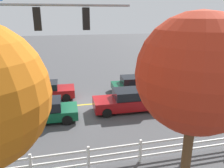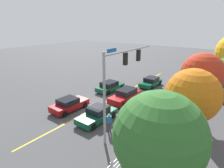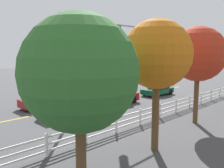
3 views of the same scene
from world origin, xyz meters
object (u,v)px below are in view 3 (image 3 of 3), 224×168
Objects in this scene: car_0 at (69,108)px; tree_2 at (80,73)px; car_3 at (116,97)px; tree_3 at (157,55)px; car_2 at (104,91)px; pedestrian at (76,111)px; tree_1 at (198,54)px; car_1 at (158,89)px; car_4 at (44,100)px.

car_0 is 0.68× the size of tree_2.
tree_3 is at bearing 55.78° from car_3.
car_2 is 17.91m from tree_2.
pedestrian is 0.25× the size of tree_1.
car_1 is at bearing -154.34° from tree_2.
tree_3 is at bearing 34.59° from car_1.
pedestrian is at bearing 11.44° from car_1.
car_0 is 2.54× the size of pedestrian.
pedestrian is (6.52, 2.44, 0.19)m from car_3.
car_0 is at bearing -148.10° from car_2.
pedestrian reaches higher than car_0.
tree_3 reaches higher than car_1.
car_4 is at bearing -66.02° from tree_1.
car_0 is at bearing -88.11° from car_4.
tree_1 is (-6.07, 5.68, 3.85)m from pedestrian.
car_3 is 1.15× the size of car_4.
car_4 is at bearing -88.37° from car_0.
pedestrian is 9.16m from tree_1.
car_4 reaches higher than car_2.
tree_3 reaches higher than pedestrian.
car_4 is at bearing -175.91° from car_2.
car_0 is 5.68m from car_3.
tree_1 is 10.39m from tree_2.
tree_3 is (8.13, 12.49, 4.11)m from car_2.
car_0 is at bearing -56.13° from tree_1.
car_3 is at bearing -141.63° from tree_2.
tree_1 reaches higher than tree_2.
car_2 is (5.24, -3.68, 0.02)m from car_1.
car_3 is at bearing -125.81° from tree_3.
tree_2 is (4.30, 6.12, 3.21)m from pedestrian.
tree_2 is at bearing 2.41° from tree_1.
tree_1 is at bearing -97.31° from car_2.
car_3 is (-5.67, -0.36, 0.08)m from car_0.
car_0 reaches higher than car_1.
car_3 is at bearing -93.20° from tree_1.
tree_3 is at bearing 87.02° from car_0.
car_1 is at bearing -31.74° from car_2.
car_0 is 2.27m from pedestrian.
car_1 is at bearing -13.89° from car_4.
tree_1 is at bearing 48.64° from car_1.
tree_2 is at bearing 59.56° from car_0.
car_2 is at bearing -149.82° from car_0.
car_1 is 13.18m from car_4.
tree_1 is (7.46, 8.13, 4.13)m from car_1.
tree_1 is 1.06× the size of tree_2.
pedestrian reaches higher than car_1.
pedestrian is at bearing 22.12° from car_3.
pedestrian is (0.85, 2.08, 0.27)m from car_0.
car_2 is 1.02× the size of car_4.
car_2 is 0.89× the size of car_3.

